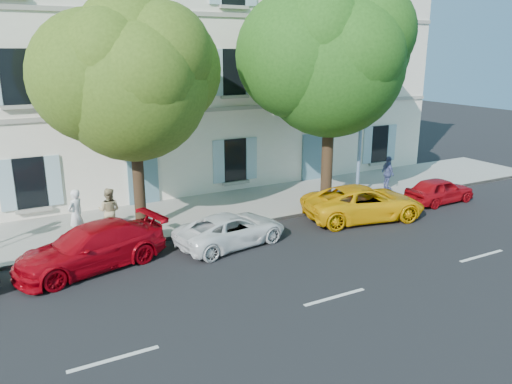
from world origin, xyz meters
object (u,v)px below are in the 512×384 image
street_lamp (364,102)px  pedestrian_c (388,173)px  car_red_coupe (91,247)px  tree_left (132,85)px  car_yellow_supercar (364,203)px  pedestrian_a (76,215)px  pedestrian_b (109,211)px  tree_right (331,64)px  car_white_coupe (231,229)px  car_red_hatchback (440,190)px

street_lamp → pedestrian_c: size_ratio=4.67×
car_red_coupe → tree_left: tree_left is taller
car_yellow_supercar → pedestrian_a: 10.87m
car_red_coupe → pedestrian_c: size_ratio=2.91×
car_red_coupe → street_lamp: size_ratio=0.62×
pedestrian_b → street_lamp: bearing=-152.2°
tree_right → street_lamp: tree_right is taller
car_white_coupe → pedestrian_c: 9.69m
car_red_hatchback → pedestrian_b: pedestrian_b is taller
pedestrian_c → pedestrian_b: bearing=101.3°
car_red_coupe → car_white_coupe: size_ratio=1.17×
car_red_coupe → tree_right: bearing=85.9°
car_red_hatchback → pedestrian_b: (-13.78, 2.68, 0.41)m
car_red_hatchback → street_lamp: (-3.02, 1.82, 3.83)m
car_yellow_supercar → car_red_coupe: bearing=99.5°
tree_left → pedestrian_b: size_ratio=4.87×
tree_right → pedestrian_c: tree_right is taller
car_red_coupe → tree_left: 5.67m
car_yellow_supercar → street_lamp: (1.40, 1.95, 3.73)m
car_red_hatchback → pedestrian_a: bearing=79.0°
car_yellow_supercar → pedestrian_a: pedestrian_a is taller
car_red_hatchback → street_lamp: street_lamp is taller
car_yellow_supercar → pedestrian_b: bearing=84.6°
pedestrian_a → car_yellow_supercar: bearing=126.7°
car_yellow_supercar → pedestrian_a: size_ratio=2.72×
car_white_coupe → pedestrian_c: size_ratio=2.49×
pedestrian_a → car_red_coupe: bearing=51.8°
tree_right → car_yellow_supercar: bearing=-80.4°
car_white_coupe → car_yellow_supercar: (5.86, -0.02, 0.12)m
car_yellow_supercar → street_lamp: street_lamp is taller
car_red_coupe → pedestrian_c: pedestrian_c is taller
car_white_coupe → car_yellow_supercar: 5.86m
car_red_hatchback → street_lamp: 5.21m
car_white_coupe → tree_right: size_ratio=0.44×
tree_right → car_red_hatchback: bearing=-22.1°
car_yellow_supercar → street_lamp: 4.43m
pedestrian_b → pedestrian_c: (12.88, -0.35, -0.03)m
car_red_coupe → tree_right: 11.59m
car_red_coupe → street_lamp: street_lamp is taller
tree_left → street_lamp: 9.75m
street_lamp → pedestrian_a: bearing=176.3°
tree_right → street_lamp: (1.75, -0.12, -1.60)m
pedestrian_b → car_yellow_supercar: bearing=-164.4°
car_red_hatchback → tree_left: bearing=77.7°
pedestrian_c → car_red_hatchback: bearing=-145.9°
car_white_coupe → tree_right: bearing=-79.3°
car_red_coupe → tree_right: size_ratio=0.51×
car_white_coupe → pedestrian_b: 4.51m
car_yellow_supercar → car_red_hatchback: (4.42, 0.14, -0.11)m
car_red_coupe → pedestrian_a: bearing=166.8°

